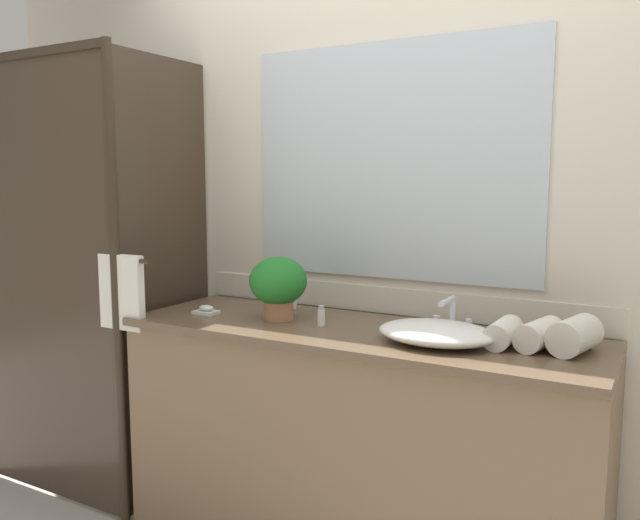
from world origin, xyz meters
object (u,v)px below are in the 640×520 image
(rolled_towel_middle, at_px, (539,334))
(rolled_towel_far_edge, at_px, (503,333))
(potted_plant, at_px, (277,284))
(faucet, at_px, (451,320))
(amenity_bottle_shampoo, at_px, (293,301))
(amenity_bottle_lotion, at_px, (321,316))
(soap_dish, at_px, (206,310))
(sink_basin, at_px, (437,333))
(rolled_towel_near_edge, at_px, (575,336))

(rolled_towel_middle, height_order, rolled_towel_far_edge, rolled_towel_middle)
(potted_plant, bearing_deg, faucet, 9.35)
(faucet, xyz_separation_m, rolled_towel_far_edge, (0.21, -0.08, -0.00))
(faucet, distance_m, potted_plant, 0.69)
(faucet, relative_size, amenity_bottle_shampoo, 2.26)
(faucet, xyz_separation_m, potted_plant, (-0.67, -0.11, 0.10))
(potted_plant, xyz_separation_m, amenity_bottle_lotion, (0.20, -0.01, -0.11))
(soap_dish, relative_size, rolled_towel_middle, 0.49)
(faucet, distance_m, rolled_towel_middle, 0.32)
(soap_dish, bearing_deg, sink_basin, 0.28)
(rolled_towel_middle, bearing_deg, soap_dish, -175.42)
(rolled_towel_near_edge, bearing_deg, rolled_towel_far_edge, -173.85)
(potted_plant, height_order, amenity_bottle_lotion, potted_plant)
(rolled_towel_far_edge, bearing_deg, rolled_towel_middle, 13.00)
(faucet, bearing_deg, rolled_towel_middle, -10.61)
(soap_dish, bearing_deg, amenity_bottle_lotion, 5.05)
(rolled_towel_near_edge, xyz_separation_m, rolled_towel_far_edge, (-0.22, -0.02, -0.01))
(soap_dish, bearing_deg, rolled_towel_far_edge, 3.79)
(rolled_towel_near_edge, height_order, rolled_towel_far_edge, rolled_towel_near_edge)
(amenity_bottle_lotion, height_order, rolled_towel_middle, rolled_towel_middle)
(rolled_towel_near_edge, bearing_deg, rolled_towel_middle, 179.12)
(amenity_bottle_shampoo, relative_size, rolled_towel_far_edge, 0.39)
(sink_basin, bearing_deg, faucet, 90.00)
(faucet, relative_size, amenity_bottle_lotion, 2.20)
(amenity_bottle_shampoo, bearing_deg, soap_dish, -134.47)
(amenity_bottle_shampoo, xyz_separation_m, rolled_towel_middle, (1.05, -0.16, 0.01))
(soap_dish, distance_m, rolled_towel_middle, 1.31)
(soap_dish, distance_m, rolled_towel_near_edge, 1.42)
(amenity_bottle_shampoo, distance_m, amenity_bottle_lotion, 0.34)
(faucet, relative_size, rolled_towel_middle, 0.83)
(amenity_bottle_lotion, bearing_deg, faucet, 14.04)
(potted_plant, xyz_separation_m, amenity_bottle_shampoo, (-0.06, 0.21, -0.11))
(sink_basin, xyz_separation_m, faucet, (0.00, 0.16, 0.01))
(sink_basin, bearing_deg, soap_dish, -179.72)
(soap_dish, xyz_separation_m, rolled_towel_near_edge, (1.42, 0.10, 0.04))
(amenity_bottle_lotion, bearing_deg, rolled_towel_middle, 4.27)
(soap_dish, height_order, amenity_bottle_shampoo, amenity_bottle_shampoo)
(sink_basin, relative_size, soap_dish, 4.06)
(soap_dish, bearing_deg, faucet, 9.37)
(rolled_towel_middle, bearing_deg, potted_plant, -177.00)
(potted_plant, xyz_separation_m, soap_dish, (-0.32, -0.05, -0.13))
(potted_plant, distance_m, rolled_towel_middle, 1.00)
(amenity_bottle_lotion, xyz_separation_m, rolled_towel_middle, (0.79, 0.06, 0.01))
(amenity_bottle_lotion, bearing_deg, rolled_towel_near_edge, 3.64)
(sink_basin, height_order, amenity_bottle_lotion, amenity_bottle_lotion)
(potted_plant, height_order, rolled_towel_far_edge, potted_plant)
(potted_plant, bearing_deg, rolled_towel_middle, 3.00)
(amenity_bottle_lotion, distance_m, rolled_towel_near_edge, 0.90)
(amenity_bottle_shampoo, bearing_deg, rolled_towel_far_edge, -11.17)
(sink_basin, relative_size, rolled_towel_far_edge, 2.09)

